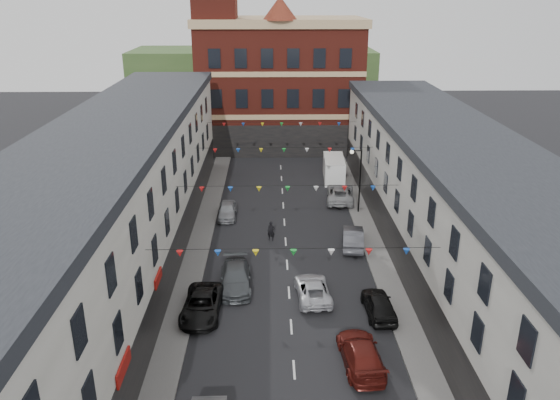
{
  "coord_description": "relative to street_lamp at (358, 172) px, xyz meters",
  "views": [
    {
      "loc": [
        -1.19,
        -31.93,
        18.84
      ],
      "look_at": [
        -0.48,
        6.57,
        4.16
      ],
      "focal_mm": 35.0,
      "sensor_mm": 36.0,
      "label": 1
    }
  ],
  "objects": [
    {
      "name": "civic_building",
      "position": [
        -6.55,
        23.95,
        4.23
      ],
      "size": [
        20.6,
        13.3,
        18.5
      ],
      "color": "maroon",
      "rests_on": "ground"
    },
    {
      "name": "distant_hill",
      "position": [
        -10.55,
        48.0,
        1.1
      ],
      "size": [
        40.0,
        14.0,
        10.0
      ],
      "primitive_type": "cube",
      "color": "#335025",
      "rests_on": "ground"
    },
    {
      "name": "moving_car",
      "position": [
        -5.01,
        -14.64,
        -3.27
      ],
      "size": [
        2.41,
        4.7,
        1.27
      ],
      "primitive_type": "imported",
      "rotation": [
        0.0,
        0.0,
        3.21
      ],
      "color": "silver",
      "rests_on": "ground"
    },
    {
      "name": "pedestrian",
      "position": [
        -7.72,
        -5.7,
        -3.09
      ],
      "size": [
        0.65,
        0.48,
        1.63
      ],
      "primitive_type": "imported",
      "rotation": [
        0.0,
        0.0,
        -0.16
      ],
      "color": "black",
      "rests_on": "ground"
    },
    {
      "name": "car_left_d",
      "position": [
        -10.15,
        -13.23,
        -3.17
      ],
      "size": [
        2.33,
        5.17,
        1.47
      ],
      "primitive_type": "imported",
      "rotation": [
        0.0,
        0.0,
        0.05
      ],
      "color": "#464A4E",
      "rests_on": "ground"
    },
    {
      "name": "car_right_d",
      "position": [
        -1.05,
        -16.75,
        -3.19
      ],
      "size": [
        1.83,
        4.23,
        1.42
      ],
      "primitive_type": "imported",
      "rotation": [
        0.0,
        0.0,
        3.18
      ],
      "color": "black",
      "rests_on": "ground"
    },
    {
      "name": "car_right_c",
      "position": [
        -2.95,
        -21.64,
        -3.19
      ],
      "size": [
        2.33,
        5.08,
        1.44
      ],
      "primitive_type": "imported",
      "rotation": [
        0.0,
        0.0,
        3.21
      ],
      "color": "#5B1712",
      "rests_on": "ground"
    },
    {
      "name": "street_lamp",
      "position": [
        0.0,
        0.0,
        0.0
      ],
      "size": [
        1.1,
        0.36,
        6.0
      ],
      "color": "black",
      "rests_on": "ground"
    },
    {
      "name": "car_right_e",
      "position": [
        -1.25,
        -6.92,
        -3.16
      ],
      "size": [
        2.16,
        4.7,
        1.49
      ],
      "primitive_type": "imported",
      "rotation": [
        0.0,
        0.0,
        3.01
      ],
      "color": "#53545B",
      "rests_on": "ground"
    },
    {
      "name": "terrace_right",
      "position": [
        5.23,
        -13.0,
        0.95
      ],
      "size": [
        8.4,
        56.0,
        9.7
      ],
      "color": "silver",
      "rests_on": "ground"
    },
    {
      "name": "clock_tower",
      "position": [
        -14.05,
        21.0,
        11.03
      ],
      "size": [
        5.6,
        5.6,
        30.0
      ],
      "color": "maroon",
      "rests_on": "ground"
    },
    {
      "name": "car_left_e",
      "position": [
        -11.61,
        -0.82,
        -3.23
      ],
      "size": [
        1.62,
        3.98,
        1.35
      ],
      "primitive_type": "imported",
      "rotation": [
        0.0,
        0.0,
        0.01
      ],
      "color": "gray",
      "rests_on": "ground"
    },
    {
      "name": "ground",
      "position": [
        -6.55,
        -14.0,
        -3.9
      ],
      "size": [
        160.0,
        160.0,
        0.0
      ],
      "primitive_type": "plane",
      "color": "black",
      "rests_on": "ground"
    },
    {
      "name": "car_right_f",
      "position": [
        -1.05,
        3.14,
        -3.15
      ],
      "size": [
        3.1,
        5.71,
        1.52
      ],
      "primitive_type": "imported",
      "rotation": [
        0.0,
        0.0,
        3.03
      ],
      "color": "#9C9DA1",
      "rests_on": "ground"
    },
    {
      "name": "pavement_right",
      "position": [
        0.35,
        -12.0,
        -3.83
      ],
      "size": [
        1.8,
        64.0,
        0.15
      ],
      "primitive_type": "cube",
      "color": "#605E5B",
      "rests_on": "ground"
    },
    {
      "name": "white_van",
      "position": [
        -0.95,
        9.61,
        -2.71
      ],
      "size": [
        2.37,
        5.5,
        2.39
      ],
      "primitive_type": "cube",
      "rotation": [
        0.0,
        0.0,
        -0.05
      ],
      "color": "white",
      "rests_on": "ground"
    },
    {
      "name": "terrace_left",
      "position": [
        -18.33,
        -13.0,
        1.44
      ],
      "size": [
        8.4,
        56.0,
        10.7
      ],
      "color": "beige",
      "rests_on": "ground"
    },
    {
      "name": "pavement_left",
      "position": [
        -13.45,
        -12.0,
        -3.83
      ],
      "size": [
        1.8,
        64.0,
        0.15
      ],
      "primitive_type": "cube",
      "color": "#605E5B",
      "rests_on": "ground"
    },
    {
      "name": "car_left_c",
      "position": [
        -12.05,
        -16.54,
        -3.21
      ],
      "size": [
        2.5,
        5.11,
        1.4
      ],
      "primitive_type": "imported",
      "rotation": [
        0.0,
        0.0,
        -0.04
      ],
      "color": "black",
      "rests_on": "ground"
    }
  ]
}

